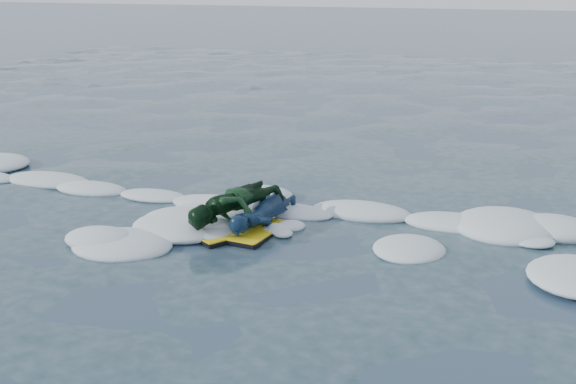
% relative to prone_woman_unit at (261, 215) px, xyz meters
% --- Properties ---
extents(ground, '(120.00, 120.00, 0.00)m').
position_rel_prone_woman_unit_xyz_m(ground, '(0.15, -0.81, -0.18)').
color(ground, '#1D3346').
rests_on(ground, ground).
extents(foam_band, '(12.00, 3.10, 0.30)m').
position_rel_prone_woman_unit_xyz_m(foam_band, '(0.15, 0.23, -0.18)').
color(foam_band, white).
rests_on(foam_band, ground).
extents(prone_woman_unit, '(0.64, 1.47, 0.36)m').
position_rel_prone_woman_unit_xyz_m(prone_woman_unit, '(0.00, 0.00, 0.00)').
color(prone_woman_unit, black).
rests_on(prone_woman_unit, ground).
extents(prone_child_unit, '(1.16, 1.52, 0.54)m').
position_rel_prone_woman_unit_xyz_m(prone_child_unit, '(-0.28, -0.16, 0.09)').
color(prone_child_unit, black).
rests_on(prone_child_unit, ground).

